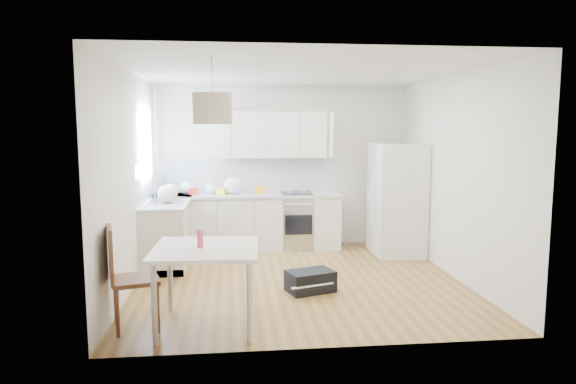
% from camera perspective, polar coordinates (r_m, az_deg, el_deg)
% --- Properties ---
extents(floor, '(4.20, 4.20, 0.00)m').
position_cam_1_polar(floor, '(6.85, 1.12, -9.75)').
color(floor, brown).
rests_on(floor, ground).
extents(ceiling, '(4.20, 4.20, 0.00)m').
position_cam_1_polar(ceiling, '(6.59, 1.18, 13.32)').
color(ceiling, white).
rests_on(ceiling, wall_back).
extents(wall_back, '(4.20, 0.00, 4.20)m').
position_cam_1_polar(wall_back, '(8.66, -0.62, 2.92)').
color(wall_back, silver).
rests_on(wall_back, floor).
extents(wall_left, '(0.00, 4.20, 4.20)m').
position_cam_1_polar(wall_left, '(6.65, -17.11, 1.30)').
color(wall_left, silver).
rests_on(wall_left, floor).
extents(wall_right, '(0.00, 4.20, 4.20)m').
position_cam_1_polar(wall_right, '(7.16, 18.07, 1.66)').
color(wall_right, silver).
rests_on(wall_right, floor).
extents(window_glassblock, '(0.02, 1.00, 1.00)m').
position_cam_1_polar(window_glassblock, '(7.75, -15.53, 5.11)').
color(window_glassblock, '#BFE0F9').
rests_on(window_glassblock, wall_left).
extents(cabinets_back, '(3.00, 0.60, 0.88)m').
position_cam_1_polar(cabinets_back, '(8.45, -4.47, -3.44)').
color(cabinets_back, beige).
rests_on(cabinets_back, floor).
extents(cabinets_left, '(0.60, 1.80, 0.88)m').
position_cam_1_polar(cabinets_left, '(7.91, -13.09, -4.33)').
color(cabinets_left, beige).
rests_on(cabinets_left, floor).
extents(counter_back, '(3.02, 0.64, 0.04)m').
position_cam_1_polar(counter_back, '(8.37, -4.51, -0.35)').
color(counter_back, silver).
rests_on(counter_back, cabinets_back).
extents(counter_left, '(0.64, 1.82, 0.04)m').
position_cam_1_polar(counter_left, '(7.84, -13.18, -1.04)').
color(counter_left, silver).
rests_on(counter_left, cabinets_left).
extents(backsplash_back, '(3.00, 0.01, 0.58)m').
position_cam_1_polar(backsplash_back, '(8.63, -4.58, 1.95)').
color(backsplash_back, silver).
rests_on(backsplash_back, wall_back).
extents(backsplash_left, '(0.01, 1.80, 0.58)m').
position_cam_1_polar(backsplash_left, '(7.84, -15.38, 1.18)').
color(backsplash_left, silver).
rests_on(backsplash_left, wall_left).
extents(upper_cabinets, '(1.70, 0.32, 0.75)m').
position_cam_1_polar(upper_cabinets, '(8.47, -1.54, 6.38)').
color(upper_cabinets, beige).
rests_on(upper_cabinets, wall_back).
extents(range_oven, '(0.50, 0.61, 0.88)m').
position_cam_1_polar(range_oven, '(8.51, 0.93, -3.34)').
color(range_oven, '#B4B6B8').
rests_on(range_oven, floor).
extents(sink, '(0.50, 0.80, 0.16)m').
position_cam_1_polar(sink, '(7.79, -13.23, -0.98)').
color(sink, '#B4B6B8').
rests_on(sink, counter_left).
extents(refrigerator, '(0.84, 0.88, 1.74)m').
position_cam_1_polar(refrigerator, '(8.24, 12.11, -0.81)').
color(refrigerator, white).
rests_on(refrigerator, floor).
extents(dining_table, '(1.08, 1.08, 0.81)m').
position_cam_1_polar(dining_table, '(5.21, -9.10, -7.06)').
color(dining_table, beige).
rests_on(dining_table, floor).
extents(dining_chair, '(0.54, 0.54, 1.05)m').
position_cam_1_polar(dining_chair, '(5.37, -16.61, -9.06)').
color(dining_chair, '#482815').
rests_on(dining_chair, floor).
extents(drink_bottle, '(0.07, 0.07, 0.22)m').
position_cam_1_polar(drink_bottle, '(5.15, -9.73, -4.95)').
color(drink_bottle, '#E03E6C').
rests_on(drink_bottle, dining_table).
extents(gym_bag, '(0.64, 0.52, 0.26)m').
position_cam_1_polar(gym_bag, '(6.38, 2.50, -9.86)').
color(gym_bag, black).
rests_on(gym_bag, floor).
extents(pendant_lamp, '(0.50, 0.50, 0.30)m').
position_cam_1_polar(pendant_lamp, '(5.15, -8.39, 9.15)').
color(pendant_lamp, '#B4A68A').
rests_on(pendant_lamp, ceiling).
extents(grocery_bag_a, '(0.23, 0.20, 0.21)m').
position_cam_1_polar(grocery_bag_a, '(8.44, -11.18, 0.45)').
color(grocery_bag_a, white).
rests_on(grocery_bag_a, counter_back).
extents(grocery_bag_b, '(0.21, 0.18, 0.19)m').
position_cam_1_polar(grocery_bag_b, '(8.42, -8.59, 0.41)').
color(grocery_bag_b, white).
rests_on(grocery_bag_b, counter_back).
extents(grocery_bag_c, '(0.31, 0.27, 0.28)m').
position_cam_1_polar(grocery_bag_c, '(8.37, -6.09, 0.74)').
color(grocery_bag_c, white).
rests_on(grocery_bag_c, counter_back).
extents(grocery_bag_d, '(0.24, 0.21, 0.22)m').
position_cam_1_polar(grocery_bag_d, '(8.07, -13.01, 0.13)').
color(grocery_bag_d, white).
rests_on(grocery_bag_d, counter_back).
extents(grocery_bag_e, '(0.29, 0.25, 0.26)m').
position_cam_1_polar(grocery_bag_e, '(7.56, -13.26, -0.19)').
color(grocery_bag_e, white).
rests_on(grocery_bag_e, counter_left).
extents(snack_orange, '(0.17, 0.12, 0.11)m').
position_cam_1_polar(snack_orange, '(8.41, -3.10, 0.21)').
color(snack_orange, '#FD9F16').
rests_on(snack_orange, counter_back).
extents(snack_yellow, '(0.19, 0.17, 0.11)m').
position_cam_1_polar(snack_yellow, '(8.36, -7.41, 0.12)').
color(snack_yellow, yellow).
rests_on(snack_yellow, counter_back).
extents(snack_red, '(0.17, 0.14, 0.10)m').
position_cam_1_polar(snack_red, '(8.41, -10.54, 0.08)').
color(snack_red, red).
rests_on(snack_red, counter_back).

